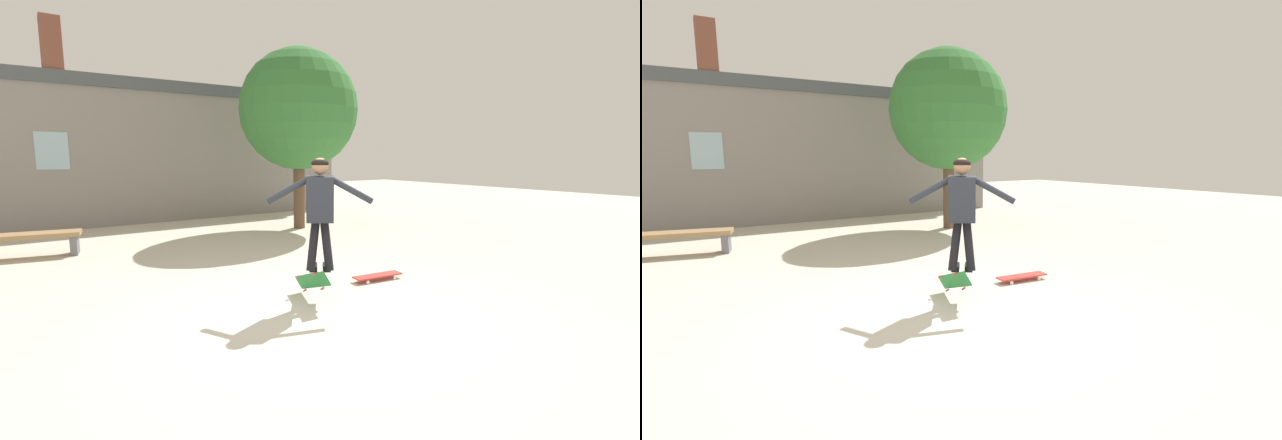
{
  "view_description": "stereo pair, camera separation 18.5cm",
  "coord_description": "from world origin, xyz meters",
  "views": [
    {
      "loc": [
        -2.65,
        -3.99,
        1.87
      ],
      "look_at": [
        0.38,
        0.37,
        1.05
      ],
      "focal_mm": 24.0,
      "sensor_mm": 36.0,
      "label": 1
    },
    {
      "loc": [
        -2.5,
        -4.1,
        1.87
      ],
      "look_at": [
        0.38,
        0.37,
        1.05
      ],
      "focal_mm": 24.0,
      "sensor_mm": 36.0,
      "label": 2
    }
  ],
  "objects": [
    {
      "name": "skater",
      "position": [
        0.38,
        0.38,
        1.25
      ],
      "size": [
        1.15,
        0.82,
        1.43
      ],
      "rotation": [
        0.0,
        0.0,
        0.97
      ],
      "color": "#282D38"
    },
    {
      "name": "skateboard_resting",
      "position": [
        1.61,
        0.62,
        0.07
      ],
      "size": [
        0.81,
        0.29,
        0.08
      ],
      "rotation": [
        0.0,
        0.0,
        6.17
      ],
      "color": "red",
      "rests_on": "ground_plane"
    },
    {
      "name": "tree_right",
      "position": [
        3.11,
        5.24,
        2.96
      ],
      "size": [
        2.95,
        2.95,
        4.44
      ],
      "color": "brown",
      "rests_on": "ground_plane"
    },
    {
      "name": "skateboard_flipping",
      "position": [
        0.28,
        0.42,
        0.27
      ],
      "size": [
        0.25,
        0.88,
        0.45
      ],
      "rotation": [
        0.0,
        0.0,
        1.43
      ],
      "color": "#237F38"
    },
    {
      "name": "park_bench",
      "position": [
        -2.76,
        5.35,
        0.33
      ],
      "size": [
        1.96,
        0.84,
        0.45
      ],
      "rotation": [
        0.0,
        0.0,
        -0.2
      ],
      "color": "#99754C",
      "rests_on": "ground_plane"
    },
    {
      "name": "building_backdrop",
      "position": [
        -0.02,
        8.42,
        2.01
      ],
      "size": [
        13.28,
        0.52,
        5.1
      ],
      "color": "gray",
      "rests_on": "ground_plane"
    },
    {
      "name": "ground_plane",
      "position": [
        0.0,
        0.0,
        0.0
      ],
      "size": [
        40.0,
        40.0,
        0.0
      ],
      "primitive_type": "plane",
      "color": "beige"
    }
  ]
}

